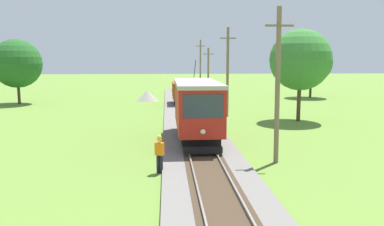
% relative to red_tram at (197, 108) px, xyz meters
% --- Properties ---
extents(red_tram, '(2.60, 8.54, 4.79)m').
position_rel_red_tram_xyz_m(red_tram, '(0.00, 0.00, 0.00)').
color(red_tram, red).
rests_on(red_tram, rail_right).
extents(freight_car, '(2.40, 5.20, 2.31)m').
position_rel_red_tram_xyz_m(freight_car, '(-0.00, 19.19, -0.64)').
color(freight_car, '#93471E').
rests_on(freight_car, rail_right).
extents(utility_pole_near_tram, '(1.40, 0.46, 7.71)m').
position_rel_red_tram_xyz_m(utility_pole_near_tram, '(3.61, -4.89, 1.76)').
color(utility_pole_near_tram, '#7A664C').
rests_on(utility_pole_near_tram, ground).
extents(utility_pole_mid, '(1.40, 0.30, 7.97)m').
position_rel_red_tram_xyz_m(utility_pole_mid, '(3.61, 10.48, 1.89)').
color(utility_pole_mid, '#7A664C').
rests_on(utility_pole_mid, ground).
extents(utility_pole_far, '(1.40, 0.27, 6.63)m').
position_rel_red_tram_xyz_m(utility_pole_far, '(3.61, 26.13, 1.22)').
color(utility_pole_far, '#7A664C').
rests_on(utility_pole_far, ground).
extents(utility_pole_distant, '(1.40, 0.51, 8.24)m').
position_rel_red_tram_xyz_m(utility_pole_distant, '(3.61, 37.64, 2.02)').
color(utility_pole_distant, '#7A664C').
rests_on(utility_pole_distant, ground).
extents(gravel_pile, '(2.76, 2.76, 1.36)m').
position_rel_red_tram_xyz_m(gravel_pile, '(-4.29, 24.03, -1.52)').
color(gravel_pile, '#9E998E').
rests_on(gravel_pile, ground).
extents(track_worker, '(0.44, 0.37, 1.78)m').
position_rel_red_tram_xyz_m(track_worker, '(-2.21, -6.43, -1.21)').
color(track_worker, black).
rests_on(track_worker, ground).
extents(tree_left_near, '(5.57, 5.57, 7.47)m').
position_rel_red_tram_xyz_m(tree_left_near, '(-18.96, 21.64, 2.49)').
color(tree_left_near, '#4C3823').
rests_on(tree_left_near, ground).
extents(tree_right_near, '(5.06, 5.06, 7.66)m').
position_rel_red_tram_xyz_m(tree_right_near, '(9.20, 7.55, 2.93)').
color(tree_right_near, '#4C3823').
rests_on(tree_right_near, ground).
extents(tree_left_far, '(5.45, 5.45, 7.41)m').
position_rel_red_tram_xyz_m(tree_left_far, '(17.62, 26.62, 2.49)').
color(tree_left_far, '#4C3823').
rests_on(tree_left_far, ground).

